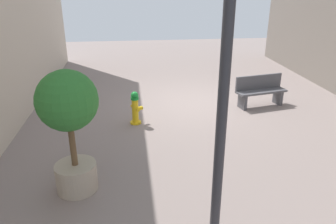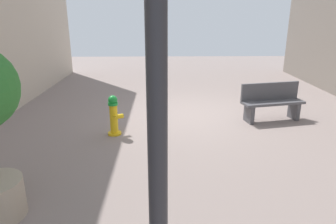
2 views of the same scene
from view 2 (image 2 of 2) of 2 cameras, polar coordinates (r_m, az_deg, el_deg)
ground_plane at (r=8.31m, az=4.58°, el=-0.36°), size 23.40×23.40×0.00m
fire_hydrant at (r=6.86m, az=-10.16°, el=-0.59°), size 0.37×0.39×0.91m
bench_near at (r=8.15m, az=18.91°, el=1.92°), size 1.64×0.75×0.95m
street_lamp at (r=1.89m, az=-2.30°, el=20.14°), size 0.36×0.36×4.38m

